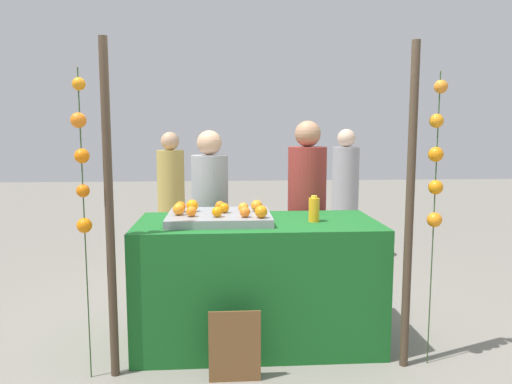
{
  "coord_description": "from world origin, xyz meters",
  "views": [
    {
      "loc": [
        -0.26,
        -3.62,
        1.62
      ],
      "look_at": [
        0.0,
        0.15,
        1.14
      ],
      "focal_mm": 34.39,
      "sensor_mm": 36.0,
      "label": 1
    }
  ],
  "objects_px": {
    "juice_bottle": "(314,209)",
    "vendor_left": "(210,227)",
    "orange_0": "(261,212)",
    "orange_1": "(180,207)",
    "stall_counter": "(257,281)",
    "chalkboard_sign": "(235,347)",
    "vendor_right": "(307,223)"
  },
  "relations": [
    {
      "from": "vendor_left",
      "to": "juice_bottle",
      "type": "bearing_deg",
      "value": -43.98
    },
    {
      "from": "orange_0",
      "to": "orange_1",
      "type": "bearing_deg",
      "value": 152.95
    },
    {
      "from": "stall_counter",
      "to": "vendor_left",
      "type": "bearing_deg",
      "value": 117.84
    },
    {
      "from": "orange_0",
      "to": "vendor_right",
      "type": "height_order",
      "value": "vendor_right"
    },
    {
      "from": "vendor_right",
      "to": "stall_counter",
      "type": "bearing_deg",
      "value": -126.54
    },
    {
      "from": "orange_0",
      "to": "vendor_left",
      "type": "xyz_separation_m",
      "value": [
        -0.38,
        0.92,
        -0.29
      ]
    },
    {
      "from": "orange_1",
      "to": "vendor_left",
      "type": "distance_m",
      "value": 0.71
    },
    {
      "from": "juice_bottle",
      "to": "vendor_left",
      "type": "relative_size",
      "value": 0.12
    },
    {
      "from": "stall_counter",
      "to": "vendor_left",
      "type": "relative_size",
      "value": 1.12
    },
    {
      "from": "stall_counter",
      "to": "juice_bottle",
      "type": "height_order",
      "value": "juice_bottle"
    },
    {
      "from": "vendor_right",
      "to": "chalkboard_sign",
      "type": "bearing_deg",
      "value": -118.05
    },
    {
      "from": "orange_0",
      "to": "vendor_left",
      "type": "bearing_deg",
      "value": 112.75
    },
    {
      "from": "orange_0",
      "to": "chalkboard_sign",
      "type": "height_order",
      "value": "orange_0"
    },
    {
      "from": "orange_0",
      "to": "vendor_right",
      "type": "bearing_deg",
      "value": 61.28
    },
    {
      "from": "chalkboard_sign",
      "to": "vendor_right",
      "type": "distance_m",
      "value": 1.55
    },
    {
      "from": "chalkboard_sign",
      "to": "vendor_right",
      "type": "relative_size",
      "value": 0.29
    },
    {
      "from": "orange_0",
      "to": "stall_counter",
      "type": "bearing_deg",
      "value": 93.23
    },
    {
      "from": "orange_0",
      "to": "orange_1",
      "type": "xyz_separation_m",
      "value": [
        -0.59,
        0.3,
        -0.0
      ]
    },
    {
      "from": "stall_counter",
      "to": "juice_bottle",
      "type": "relative_size",
      "value": 9.21
    },
    {
      "from": "juice_bottle",
      "to": "chalkboard_sign",
      "type": "relative_size",
      "value": 0.4
    },
    {
      "from": "stall_counter",
      "to": "chalkboard_sign",
      "type": "distance_m",
      "value": 0.69
    },
    {
      "from": "stall_counter",
      "to": "orange_1",
      "type": "distance_m",
      "value": 0.82
    },
    {
      "from": "stall_counter",
      "to": "chalkboard_sign",
      "type": "height_order",
      "value": "stall_counter"
    },
    {
      "from": "juice_bottle",
      "to": "vendor_left",
      "type": "height_order",
      "value": "vendor_left"
    },
    {
      "from": "vendor_right",
      "to": "orange_0",
      "type": "bearing_deg",
      "value": -118.72
    },
    {
      "from": "stall_counter",
      "to": "vendor_right",
      "type": "distance_m",
      "value": 0.88
    },
    {
      "from": "vendor_right",
      "to": "juice_bottle",
      "type": "bearing_deg",
      "value": -95.67
    },
    {
      "from": "stall_counter",
      "to": "orange_0",
      "type": "bearing_deg",
      "value": -86.77
    },
    {
      "from": "orange_1",
      "to": "vendor_left",
      "type": "bearing_deg",
      "value": 71.1
    },
    {
      "from": "vendor_left",
      "to": "vendor_right",
      "type": "height_order",
      "value": "vendor_right"
    },
    {
      "from": "orange_1",
      "to": "juice_bottle",
      "type": "xyz_separation_m",
      "value": [
        1.0,
        -0.15,
        -0.01
      ]
    },
    {
      "from": "juice_bottle",
      "to": "vendor_left",
      "type": "xyz_separation_m",
      "value": [
        -0.79,
        0.76,
        -0.28
      ]
    }
  ]
}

